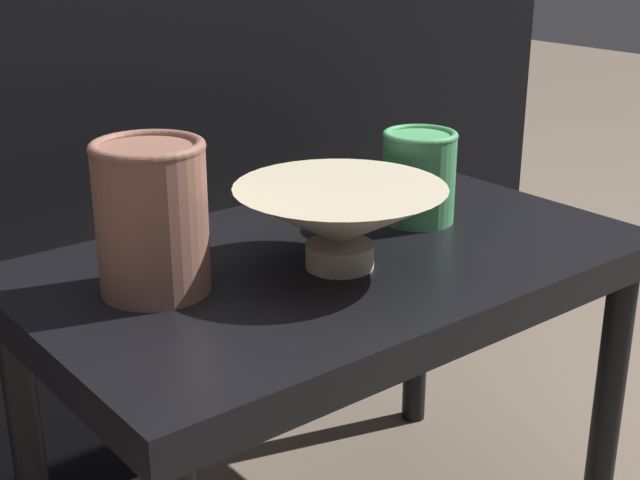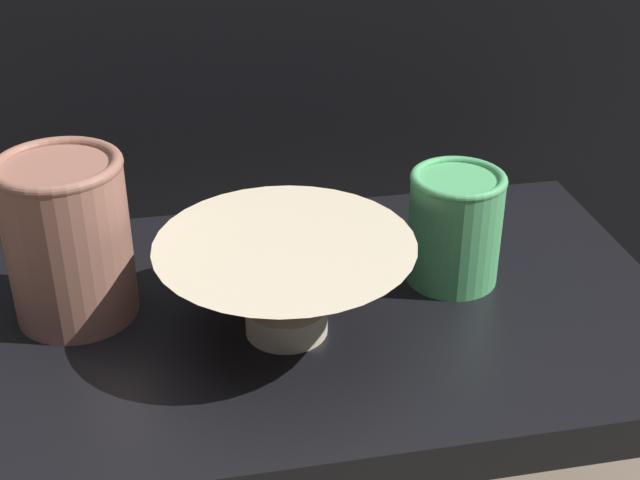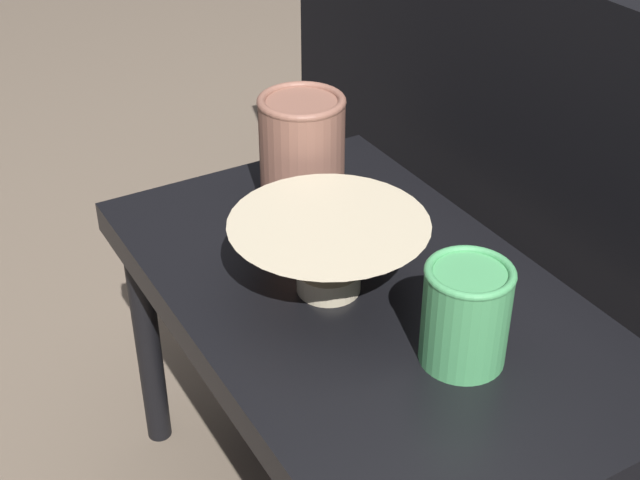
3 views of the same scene
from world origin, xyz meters
The scene contains 4 objects.
table centered at (0.00, 0.00, 0.35)m, with size 0.68×0.41×0.40m.
bowl centered at (-0.02, -0.03, 0.46)m, with size 0.22×0.22×0.09m.
vase_textured_left centered at (-0.20, 0.03, 0.48)m, with size 0.11×0.11×0.15m.
vase_colorful_right centered at (0.15, 0.02, 0.46)m, with size 0.09×0.09×0.11m.
Camera 3 is at (0.68, -0.45, 0.99)m, focal length 50.00 mm.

